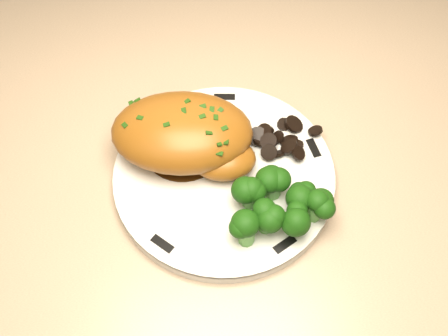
{
  "coord_description": "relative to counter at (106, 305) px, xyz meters",
  "views": [
    {
      "loc": [
        0.52,
        1.32,
        1.45
      ],
      "look_at": [
        0.55,
        1.65,
        0.92
      ],
      "focal_mm": 45.0,
      "sensor_mm": 36.0,
      "label": 1
    }
  ],
  "objects": [
    {
      "name": "gravy_pool",
      "position": [
        0.17,
        0.02,
        0.46
      ],
      "size": [
        0.09,
        0.09,
        0.0
      ],
      "primitive_type": "cylinder",
      "color": "#331C09",
      "rests_on": "plate"
    },
    {
      "name": "broccoli_florets",
      "position": [
        0.26,
        -0.08,
        0.48
      ],
      "size": [
        0.1,
        0.08,
        0.04
      ],
      "rotation": [
        0.0,
        0.0,
        -0.15
      ],
      "color": "#52953F",
      "rests_on": "plate"
    },
    {
      "name": "rim_accent_3",
      "position": [
        0.14,
        -0.1,
        0.46
      ],
      "size": [
        0.03,
        0.02,
        0.0
      ],
      "primitive_type": "cube",
      "rotation": [
        0.0,
        0.0,
        5.56
      ],
      "color": "black",
      "rests_on": "plate"
    },
    {
      "name": "plate",
      "position": [
        0.21,
        -0.02,
        0.45
      ],
      "size": [
        0.31,
        0.31,
        0.02
      ],
      "primitive_type": "cylinder",
      "rotation": [
        0.0,
        0.0,
        -0.31
      ],
      "color": "silver",
      "rests_on": "counter"
    },
    {
      "name": "chicken_breast",
      "position": [
        0.17,
        0.01,
        0.49
      ],
      "size": [
        0.17,
        0.12,
        0.06
      ],
      "rotation": [
        0.0,
        0.0,
        -0.11
      ],
      "color": "#98581A",
      "rests_on": "plate"
    },
    {
      "name": "mushroom_pile",
      "position": [
        0.28,
        0.01,
        0.47
      ],
      "size": [
        0.09,
        0.07,
        0.02
      ],
      "color": "black",
      "rests_on": "plate"
    },
    {
      "name": "rim_accent_1",
      "position": [
        0.22,
        0.09,
        0.46
      ],
      "size": [
        0.03,
        0.01,
        0.0
      ],
      "primitive_type": "cube",
      "rotation": [
        0.0,
        0.0,
        3.04
      ],
      "color": "black",
      "rests_on": "plate"
    },
    {
      "name": "counter",
      "position": [
        0.0,
        0.0,
        0.0
      ],
      "size": [
        2.08,
        0.68,
        1.02
      ],
      "color": "brown",
      "rests_on": "ground"
    },
    {
      "name": "rim_accent_0",
      "position": [
        0.32,
        0.0,
        0.46
      ],
      "size": [
        0.01,
        0.03,
        0.0
      ],
      "primitive_type": "cube",
      "rotation": [
        0.0,
        0.0,
        1.79
      ],
      "color": "black",
      "rests_on": "plate"
    },
    {
      "name": "rim_accent_2",
      "position": [
        0.11,
        0.02,
        0.46
      ],
      "size": [
        0.02,
        0.03,
        0.0
      ],
      "primitive_type": "cube",
      "rotation": [
        0.0,
        0.0,
        4.3
      ],
      "color": "black",
      "rests_on": "plate"
    },
    {
      "name": "rim_accent_4",
      "position": [
        0.27,
        -0.11,
        0.46
      ],
      "size": [
        0.03,
        0.02,
        0.0
      ],
      "primitive_type": "cube",
      "rotation": [
        0.0,
        0.0,
        6.81
      ],
      "color": "black",
      "rests_on": "plate"
    }
  ]
}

